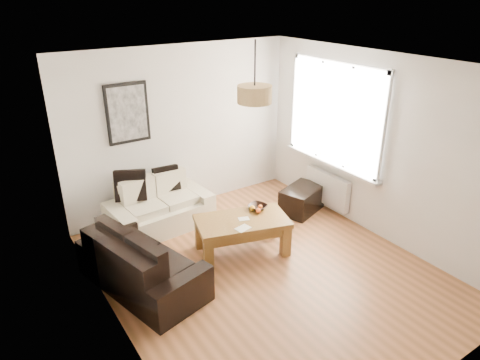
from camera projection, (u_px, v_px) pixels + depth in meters
floor at (266, 270)px, 5.63m from camera, size 4.50×4.50×0.00m
ceiling at (272, 65)px, 4.57m from camera, size 3.80×4.50×0.00m
wall_back at (182, 130)px, 6.81m from camera, size 3.80×0.04×2.60m
wall_front at (442, 274)px, 3.39m from camera, size 3.80×0.04×2.60m
wall_left at (109, 222)px, 4.14m from camera, size 0.04×4.50×2.60m
wall_right at (377, 148)px, 6.06m from camera, size 0.04×4.50×2.60m
window_bay at (336, 114)px, 6.53m from camera, size 0.14×1.90×1.60m
radiator at (327, 188)px, 7.00m from camera, size 0.10×0.90×0.52m
poster at (128, 113)px, 6.20m from camera, size 0.62×0.04×0.87m
pendant_shade at (255, 94)px, 4.95m from camera, size 0.40×0.40×0.20m
loveseat_cream at (160, 205)px, 6.50m from camera, size 1.55×0.92×0.74m
sofa_leather at (142, 261)px, 5.19m from camera, size 1.18×1.80×0.72m
coffee_table at (242, 235)px, 5.93m from camera, size 1.36×0.99×0.50m
ottoman at (302, 200)px, 7.02m from camera, size 0.83×0.68×0.41m
cushion_left at (131, 185)px, 6.32m from camera, size 0.47×0.32×0.45m
cushion_right at (166, 179)px, 6.62m from camera, size 0.39×0.15×0.39m
fruit_bowl at (258, 207)px, 6.09m from camera, size 0.32×0.32×0.06m
orange_a at (258, 211)px, 5.96m from camera, size 0.07×0.07×0.07m
orange_b at (260, 207)px, 6.07m from camera, size 0.07×0.07×0.06m
orange_c at (252, 208)px, 6.03m from camera, size 0.09×0.09×0.08m
papers at (243, 228)px, 5.60m from camera, size 0.22×0.17×0.01m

